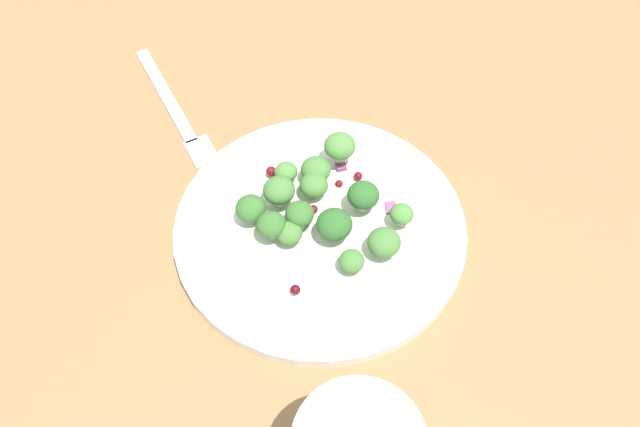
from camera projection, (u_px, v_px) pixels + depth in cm
name	position (u px, v px, depth cm)	size (l,w,h in cm)	color
ground_plane	(307.00, 208.00, 57.69)	(180.00, 180.00, 2.00)	olive
plate	(320.00, 226.00, 54.28)	(24.93, 24.93, 1.70)	white
dressing_pool	(320.00, 223.00, 53.93)	(14.46, 14.46, 0.20)	white
broccoli_floret_0	(334.00, 225.00, 51.46)	(2.97, 2.97, 3.01)	#ADD18E
broccoli_floret_1	(317.00, 171.00, 55.35)	(2.65, 2.65, 2.68)	#ADD18E
broccoli_floret_2	(352.00, 261.00, 50.25)	(2.07, 2.07, 2.09)	#9EC684
broccoli_floret_3	(269.00, 224.00, 51.44)	(2.40, 2.40, 2.43)	#8EB77A
broccoli_floret_4	(313.00, 186.00, 54.42)	(2.47, 2.47, 2.50)	#9EC684
broccoli_floret_5	(402.00, 214.00, 52.55)	(2.00, 2.00, 2.03)	#ADD18E
broccoli_floret_6	(287.00, 171.00, 55.25)	(2.03, 2.03, 2.05)	#8EB77A
broccoli_floret_7	(300.00, 214.00, 52.04)	(2.41, 2.41, 2.44)	#ADD18E
broccoli_floret_8	(340.00, 147.00, 55.95)	(2.82, 2.82, 2.85)	#ADD18E
broccoli_floret_9	(279.00, 191.00, 53.38)	(2.75, 2.75, 2.78)	#8EB77A
broccoli_floret_10	(289.00, 233.00, 51.63)	(2.18, 2.18, 2.21)	#9EC684
broccoli_floret_11	(384.00, 243.00, 50.82)	(2.72, 2.72, 2.75)	#ADD18E
broccoli_floret_12	(251.00, 209.00, 52.72)	(2.58, 2.58, 2.61)	#ADD18E
broccoli_floret_13	(363.00, 196.00, 53.12)	(2.73, 2.73, 2.76)	#9EC684
cranberry_0	(339.00, 184.00, 56.11)	(0.70, 0.70, 0.70)	maroon
cranberry_1	(307.00, 220.00, 53.42)	(0.84, 0.84, 0.84)	maroon
cranberry_2	(358.00, 176.00, 56.26)	(0.78, 0.78, 0.78)	maroon
cranberry_3	(314.00, 209.00, 54.29)	(0.77, 0.77, 0.77)	maroon
cranberry_4	(274.00, 168.00, 56.53)	(0.93, 0.93, 0.93)	maroon
cranberry_5	(295.00, 290.00, 49.53)	(0.82, 0.82, 0.82)	#4C0A14
onion_bit_0	(391.00, 208.00, 54.69)	(0.98, 1.26, 0.33)	#934C84
onion_bit_1	(359.00, 192.00, 55.45)	(0.87, 0.95, 0.41)	#934C84
onion_bit_2	(341.00, 166.00, 57.14)	(0.90, 0.90, 0.31)	#843D75
fork	(176.00, 112.00, 63.17)	(16.77, 11.30, 0.50)	silver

